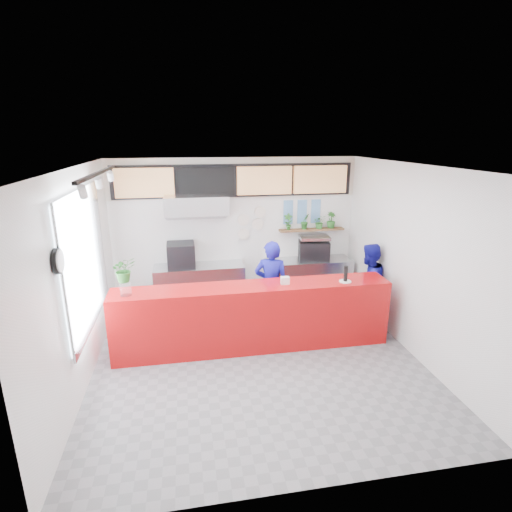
# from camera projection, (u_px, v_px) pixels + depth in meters

# --- Properties ---
(floor) EXTENTS (5.00, 5.00, 0.00)m
(floor) POSITION_uv_depth(u_px,v_px,m) (258.00, 359.00, 6.34)
(floor) COLOR slate
(floor) RESTS_ON ground
(ceiling) EXTENTS (5.00, 5.00, 0.00)m
(ceiling) POSITION_uv_depth(u_px,v_px,m) (258.00, 166.00, 5.48)
(ceiling) COLOR silver
(wall_back) EXTENTS (5.00, 0.00, 5.00)m
(wall_back) POSITION_uv_depth(u_px,v_px,m) (236.00, 232.00, 8.27)
(wall_back) COLOR white
(wall_back) RESTS_ON ground
(wall_left) EXTENTS (0.00, 5.00, 5.00)m
(wall_left) POSITION_uv_depth(u_px,v_px,m) (79.00, 280.00, 5.49)
(wall_left) COLOR white
(wall_left) RESTS_ON ground
(wall_right) EXTENTS (0.00, 5.00, 5.00)m
(wall_right) POSITION_uv_depth(u_px,v_px,m) (412.00, 261.00, 6.33)
(wall_right) COLOR white
(wall_right) RESTS_ON ground
(service_counter) EXTENTS (4.50, 0.60, 1.10)m
(service_counter) POSITION_uv_depth(u_px,v_px,m) (253.00, 317.00, 6.56)
(service_counter) COLOR #AC0C0D
(service_counter) RESTS_ON ground
(cream_band) EXTENTS (5.00, 0.02, 0.80)m
(cream_band) POSITION_uv_depth(u_px,v_px,m) (235.00, 178.00, 7.94)
(cream_band) COLOR beige
(cream_band) RESTS_ON wall_back
(prep_bench) EXTENTS (1.80, 0.60, 0.90)m
(prep_bench) POSITION_uv_depth(u_px,v_px,m) (200.00, 287.00, 8.15)
(prep_bench) COLOR #B2B5BA
(prep_bench) RESTS_ON ground
(panini_oven) EXTENTS (0.54, 0.54, 0.48)m
(panini_oven) POSITION_uv_depth(u_px,v_px,m) (181.00, 255.00, 7.90)
(panini_oven) COLOR black
(panini_oven) RESTS_ON prep_bench
(extraction_hood) EXTENTS (1.20, 0.70, 0.35)m
(extraction_hood) POSITION_uv_depth(u_px,v_px,m) (196.00, 204.00, 7.61)
(extraction_hood) COLOR #B2B5BA
(extraction_hood) RESTS_ON ceiling
(hood_lip) EXTENTS (1.20, 0.69, 0.31)m
(hood_lip) POSITION_uv_depth(u_px,v_px,m) (197.00, 215.00, 7.67)
(hood_lip) COLOR #B2B5BA
(hood_lip) RESTS_ON ceiling
(right_bench) EXTENTS (1.80, 0.60, 0.90)m
(right_bench) POSITION_uv_depth(u_px,v_px,m) (308.00, 280.00, 8.54)
(right_bench) COLOR #B2B5BA
(right_bench) RESTS_ON ground
(espresso_machine) EXTENTS (0.70, 0.56, 0.40)m
(espresso_machine) POSITION_uv_depth(u_px,v_px,m) (314.00, 250.00, 8.37)
(espresso_machine) COLOR black
(espresso_machine) RESTS_ON right_bench
(espresso_tray) EXTENTS (0.65, 0.48, 0.06)m
(espresso_tray) POSITION_uv_depth(u_px,v_px,m) (314.00, 237.00, 8.29)
(espresso_tray) COLOR #B1B3B9
(espresso_tray) RESTS_ON espresso_machine
(herb_shelf) EXTENTS (1.40, 0.18, 0.04)m
(herb_shelf) POSITION_uv_depth(u_px,v_px,m) (312.00, 230.00, 8.44)
(herb_shelf) COLOR brown
(herb_shelf) RESTS_ON wall_back
(menu_board_far_left) EXTENTS (1.10, 0.10, 0.55)m
(menu_board_far_left) POSITION_uv_depth(u_px,v_px,m) (144.00, 183.00, 7.56)
(menu_board_far_left) COLOR tan
(menu_board_far_left) RESTS_ON wall_back
(menu_board_mid_left) EXTENTS (1.10, 0.10, 0.55)m
(menu_board_mid_left) POSITION_uv_depth(u_px,v_px,m) (206.00, 182.00, 7.75)
(menu_board_mid_left) COLOR black
(menu_board_mid_left) RESTS_ON wall_back
(menu_board_mid_right) EXTENTS (1.10, 0.10, 0.55)m
(menu_board_mid_right) POSITION_uv_depth(u_px,v_px,m) (264.00, 180.00, 7.95)
(menu_board_mid_right) COLOR tan
(menu_board_mid_right) RESTS_ON wall_back
(menu_board_far_right) EXTENTS (1.10, 0.10, 0.55)m
(menu_board_far_right) POSITION_uv_depth(u_px,v_px,m) (320.00, 179.00, 8.14)
(menu_board_far_right) COLOR tan
(menu_board_far_right) RESTS_ON wall_back
(soffit) EXTENTS (4.80, 0.04, 0.65)m
(soffit) POSITION_uv_depth(u_px,v_px,m) (236.00, 181.00, 7.93)
(soffit) COLOR black
(soffit) RESTS_ON wall_back
(window_pane) EXTENTS (0.04, 2.20, 1.90)m
(window_pane) POSITION_uv_depth(u_px,v_px,m) (85.00, 260.00, 5.72)
(window_pane) COLOR silver
(window_pane) RESTS_ON wall_left
(window_frame) EXTENTS (0.03, 2.30, 2.00)m
(window_frame) POSITION_uv_depth(u_px,v_px,m) (86.00, 260.00, 5.72)
(window_frame) COLOR #B2B5BA
(window_frame) RESTS_ON wall_left
(wall_clock_rim) EXTENTS (0.05, 0.30, 0.30)m
(wall_clock_rim) POSITION_uv_depth(u_px,v_px,m) (57.00, 261.00, 4.49)
(wall_clock_rim) COLOR black
(wall_clock_rim) RESTS_ON wall_left
(wall_clock_face) EXTENTS (0.02, 0.26, 0.26)m
(wall_clock_face) POSITION_uv_depth(u_px,v_px,m) (60.00, 261.00, 4.50)
(wall_clock_face) COLOR white
(wall_clock_face) RESTS_ON wall_left
(track_rail) EXTENTS (0.05, 2.40, 0.04)m
(track_rail) POSITION_uv_depth(u_px,v_px,m) (98.00, 173.00, 5.14)
(track_rail) COLOR black
(track_rail) RESTS_ON ceiling
(dec_plate_a) EXTENTS (0.24, 0.03, 0.24)m
(dec_plate_a) POSITION_uv_depth(u_px,v_px,m) (243.00, 220.00, 8.19)
(dec_plate_a) COLOR silver
(dec_plate_a) RESTS_ON wall_back
(dec_plate_b) EXTENTS (0.24, 0.03, 0.24)m
(dec_plate_b) POSITION_uv_depth(u_px,v_px,m) (258.00, 224.00, 8.27)
(dec_plate_b) COLOR silver
(dec_plate_b) RESTS_ON wall_back
(dec_plate_c) EXTENTS (0.24, 0.03, 0.24)m
(dec_plate_c) POSITION_uv_depth(u_px,v_px,m) (243.00, 234.00, 8.28)
(dec_plate_c) COLOR silver
(dec_plate_c) RESTS_ON wall_back
(dec_plate_d) EXTENTS (0.24, 0.03, 0.24)m
(dec_plate_d) POSITION_uv_depth(u_px,v_px,m) (260.00, 212.00, 8.21)
(dec_plate_d) COLOR silver
(dec_plate_d) RESTS_ON wall_back
(photo_frame_a) EXTENTS (0.20, 0.02, 0.25)m
(photo_frame_a) POSITION_uv_depth(u_px,v_px,m) (288.00, 206.00, 8.29)
(photo_frame_a) COLOR #598CBF
(photo_frame_a) RESTS_ON wall_back
(photo_frame_b) EXTENTS (0.20, 0.02, 0.25)m
(photo_frame_b) POSITION_uv_depth(u_px,v_px,m) (302.00, 206.00, 8.34)
(photo_frame_b) COLOR #598CBF
(photo_frame_b) RESTS_ON wall_back
(photo_frame_c) EXTENTS (0.20, 0.02, 0.25)m
(photo_frame_c) POSITION_uv_depth(u_px,v_px,m) (316.00, 205.00, 8.39)
(photo_frame_c) COLOR #598CBF
(photo_frame_c) RESTS_ON wall_back
(photo_frame_d) EXTENTS (0.20, 0.02, 0.25)m
(photo_frame_d) POSITION_uv_depth(u_px,v_px,m) (288.00, 218.00, 8.36)
(photo_frame_d) COLOR #598CBF
(photo_frame_d) RESTS_ON wall_back
(photo_frame_e) EXTENTS (0.20, 0.02, 0.25)m
(photo_frame_e) POSITION_uv_depth(u_px,v_px,m) (302.00, 218.00, 8.41)
(photo_frame_e) COLOR #598CBF
(photo_frame_e) RESTS_ON wall_back
(photo_frame_f) EXTENTS (0.20, 0.02, 0.25)m
(photo_frame_f) POSITION_uv_depth(u_px,v_px,m) (315.00, 217.00, 8.46)
(photo_frame_f) COLOR #598CBF
(photo_frame_f) RESTS_ON wall_back
(staff_center) EXTENTS (0.70, 0.57, 1.66)m
(staff_center) POSITION_uv_depth(u_px,v_px,m) (271.00, 286.00, 7.13)
(staff_center) COLOR navy
(staff_center) RESTS_ON ground
(staff_right) EXTENTS (0.93, 0.86, 1.53)m
(staff_right) POSITION_uv_depth(u_px,v_px,m) (368.00, 284.00, 7.41)
(staff_right) COLOR navy
(staff_right) RESTS_ON ground
(herb_a) EXTENTS (0.21, 0.17, 0.34)m
(herb_a) POSITION_uv_depth(u_px,v_px,m) (288.00, 222.00, 8.30)
(herb_a) COLOR #276523
(herb_a) RESTS_ON herb_shelf
(herb_b) EXTENTS (0.23, 0.21, 0.33)m
(herb_b) POSITION_uv_depth(u_px,v_px,m) (305.00, 221.00, 8.36)
(herb_b) COLOR #276523
(herb_b) RESTS_ON herb_shelf
(herb_c) EXTENTS (0.29, 0.26, 0.28)m
(herb_c) POSITION_uv_depth(u_px,v_px,m) (320.00, 222.00, 8.42)
(herb_c) COLOR #276523
(herb_c) RESTS_ON herb_shelf
(herb_d) EXTENTS (0.22, 0.20, 0.34)m
(herb_d) POSITION_uv_depth(u_px,v_px,m) (331.00, 220.00, 8.46)
(herb_d) COLOR #276523
(herb_d) RESTS_ON herb_shelf
(glass_vase) EXTENTS (0.22, 0.22, 0.21)m
(glass_vase) POSITION_uv_depth(u_px,v_px,m) (126.00, 289.00, 5.98)
(glass_vase) COLOR silver
(glass_vase) RESTS_ON service_counter
(basil_vase) EXTENTS (0.43, 0.41, 0.38)m
(basil_vase) POSITION_uv_depth(u_px,v_px,m) (124.00, 270.00, 5.89)
(basil_vase) COLOR #276523
(basil_vase) RESTS_ON glass_vase
(napkin_holder) EXTENTS (0.14, 0.09, 0.12)m
(napkin_holder) POSITION_uv_depth(u_px,v_px,m) (285.00, 280.00, 6.45)
(napkin_holder) COLOR white
(napkin_holder) RESTS_ON service_counter
(white_plate) EXTENTS (0.25, 0.25, 0.01)m
(white_plate) POSITION_uv_depth(u_px,v_px,m) (345.00, 281.00, 6.56)
(white_plate) COLOR white
(white_plate) RESTS_ON service_counter
(pepper_mill) EXTENTS (0.06, 0.06, 0.26)m
(pepper_mill) POSITION_uv_depth(u_px,v_px,m) (346.00, 274.00, 6.52)
(pepper_mill) COLOR black
(pepper_mill) RESTS_ON white_plate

